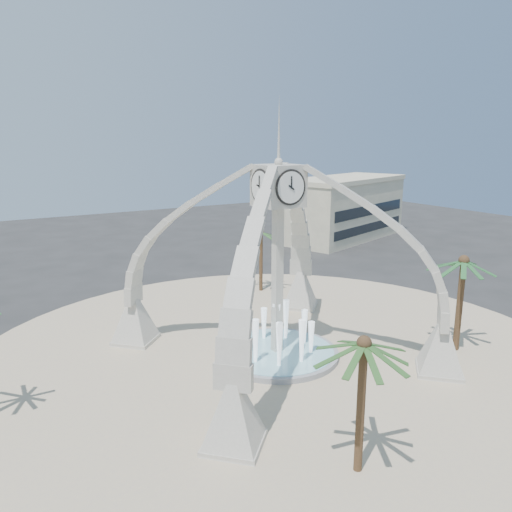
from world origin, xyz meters
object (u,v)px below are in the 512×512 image
palm_north (261,233)px  palm_south (364,345)px  fountain (277,352)px  clock_tower (278,259)px  palm_east (464,262)px

palm_north → palm_south: size_ratio=0.95×
palm_north → fountain: bearing=-117.8°
fountain → palm_south: bearing=-106.8°
clock_tower → fountain: 6.20m
palm_east → palm_north: bearing=102.7°
palm_south → clock_tower: bearing=73.2°
fountain → palm_east: 13.37m
clock_tower → palm_north: clock_tower is taller
palm_north → palm_south: 26.09m
fountain → palm_south: 13.06m
palm_east → clock_tower: bearing=153.3°
fountain → palm_south: (-3.42, -11.36, 5.46)m
clock_tower → palm_south: bearing=-106.8°
clock_tower → palm_east: 12.05m
palm_east → palm_south: size_ratio=1.07×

